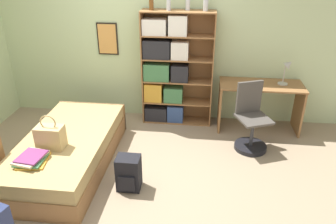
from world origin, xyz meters
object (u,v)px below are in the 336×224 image
at_px(bottle_blue, 206,3).
at_px(desk, 260,98).
at_px(bottle_brown, 169,3).
at_px(handbag, 50,137).
at_px(bottle_clear, 188,4).
at_px(desk_chair, 251,128).
at_px(desk_lamp, 288,68).
at_px(book_stack_on_bed, 32,159).
at_px(backpack, 129,173).
at_px(bottle_green, 151,4).
at_px(bed, 68,150).
at_px(bookcase, 169,70).

relative_size(bottle_blue, desk, 0.22).
bearing_deg(bottle_brown, desk, -3.53).
relative_size(handbag, bottle_clear, 1.86).
height_order(handbag, desk_chair, desk_chair).
bearing_deg(desk_lamp, book_stack_on_bed, -147.93).
xyz_separation_m(bottle_brown, backpack, (-0.27, -1.76, -1.67)).
height_order(bottle_green, desk, bottle_green).
distance_m(bottle_clear, backpack, 2.53).
bearing_deg(bottle_green, backpack, -90.45).
xyz_separation_m(bed, bottle_green, (0.90, 1.39, 1.65)).
bearing_deg(bottle_clear, desk, -7.70).
bearing_deg(handbag, bed, 79.25).
bearing_deg(handbag, bottle_clear, 49.39).
xyz_separation_m(bottle_green, desk_lamp, (2.01, -0.08, -0.86)).
xyz_separation_m(desk, desk_chair, (-0.18, -0.58, -0.21)).
relative_size(bookcase, desk_lamp, 4.48).
bearing_deg(bed, bottle_green, 56.98).
distance_m(bed, handbag, 0.47).
bearing_deg(desk_lamp, bed, -155.71).
bearing_deg(bookcase, backpack, -98.41).
height_order(desk, desk_chair, desk_chair).
distance_m(bottle_clear, desk_lamp, 1.73).
relative_size(bottle_brown, desk_lamp, 0.65).
bearing_deg(desk_lamp, handbag, -151.65).
relative_size(bottle_blue, backpack, 0.65).
distance_m(handbag, bottle_brown, 2.43).
bearing_deg(desk_lamp, bottle_green, 177.85).
height_order(bottle_clear, backpack, bottle_clear).
relative_size(book_stack_on_bed, bottle_blue, 1.40).
bearing_deg(backpack, book_stack_on_bed, -168.40).
bearing_deg(backpack, desk_chair, 35.93).
distance_m(handbag, book_stack_on_bed, 0.35).
distance_m(bottle_green, backpack, 2.43).
relative_size(bed, bottle_clear, 8.88).
bearing_deg(bottle_green, desk, -3.70).
height_order(desk_lamp, desk_chair, desk_lamp).
bearing_deg(desk_chair, bed, -163.66).
bearing_deg(bottle_clear, bottle_green, -174.82).
bearing_deg(desk_lamp, backpack, -139.90).
relative_size(bed, backpack, 4.86).
bearing_deg(handbag, desk, 30.86).
bearing_deg(desk, bottle_blue, 172.66).
bearing_deg(handbag, backpack, -6.22).
height_order(bookcase, bottle_brown, bottle_brown).
relative_size(bottle_green, bottle_clear, 0.97).
distance_m(book_stack_on_bed, bottle_blue, 3.06).
relative_size(bed, bottle_green, 9.13).
xyz_separation_m(bottle_clear, desk, (1.15, -0.16, -1.34)).
bearing_deg(bed, desk_chair, 16.34).
bearing_deg(backpack, bottle_clear, 73.69).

